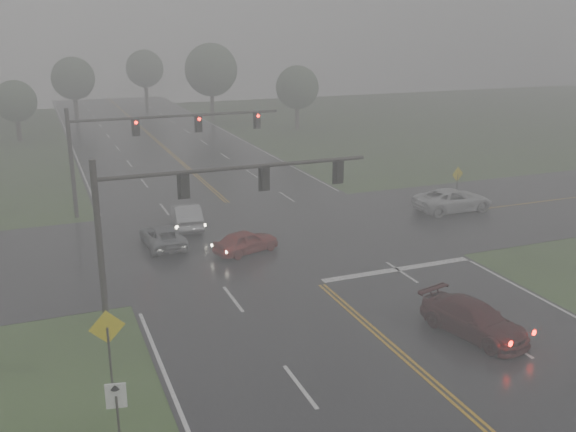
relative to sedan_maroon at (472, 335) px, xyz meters
name	(u,v)px	position (x,y,z in m)	size (l,w,h in m)	color
main_road	(278,247)	(-3.59, 13.01, 0.00)	(18.00, 160.00, 0.02)	black
cross_street	(266,237)	(-3.59, 15.01, 0.00)	(120.00, 14.00, 0.02)	black
stop_bar	(397,270)	(0.91, 7.41, 0.00)	(8.50, 0.50, 0.01)	silver
sedan_maroon	(472,335)	(0.00, 0.00, 0.00)	(1.93, 4.74, 1.38)	#36090B
sedan_red	(246,253)	(-5.56, 12.77, 0.00)	(1.51, 3.76, 1.28)	maroon
sedan_silver	(187,227)	(-7.56, 18.51, 0.00)	(1.60, 4.57, 1.51)	#9A9DA1
car_grey	(163,247)	(-9.65, 15.48, 0.00)	(2.00, 4.33, 1.20)	slate
pickup_white	(452,211)	(10.04, 15.44, 0.00)	(2.50, 5.43, 1.51)	silver
signal_gantry_near	(187,201)	(-10.03, 6.89, 4.94)	(12.30, 0.31, 7.05)	black
signal_gantry_far	(141,137)	(-9.31, 23.36, 5.05)	(14.20, 0.36, 7.13)	black
sign_diamond_west	(108,337)	(-14.21, 1.37, 2.00)	(1.23, 0.15, 2.97)	black
sign_arrow_white	(117,408)	(-14.47, -2.84, 1.84)	(0.58, 0.15, 2.63)	black
sign_diamond_east	(457,178)	(11.59, 17.23, 1.74)	(1.05, 0.29, 2.57)	black
tree_nw_a	(15,101)	(-17.32, 55.26, 4.26)	(4.42, 4.42, 6.49)	#392E25
tree_ne_a	(211,70)	(6.04, 62.17, 6.48)	(6.71, 6.71, 9.85)	#392E25
tree_n_mid	(73,78)	(-10.36, 69.65, 5.33)	(5.52, 5.52, 8.11)	#392E25
tree_e_near	(297,87)	(13.64, 51.71, 4.92)	(5.10, 5.10, 7.49)	#392E25
tree_n_far	(145,69)	(0.96, 82.16, 5.51)	(5.71, 5.71, 8.39)	#392E25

